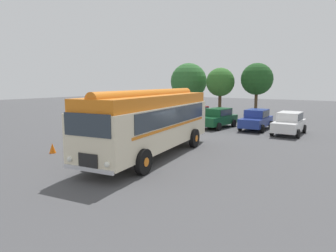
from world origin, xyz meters
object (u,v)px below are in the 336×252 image
(car_near_left, at_px, (195,115))
(car_mid_right, at_px, (256,119))
(vintage_bus, at_px, (152,120))
(car_mid_left, at_px, (218,118))
(traffic_cone, at_px, (52,148))
(car_far_right, at_px, (289,123))

(car_near_left, xyz_separation_m, car_mid_right, (5.71, 0.09, 0.00))
(vintage_bus, distance_m, car_mid_left, 11.21)
(traffic_cone, bearing_deg, car_near_left, 87.19)
(vintage_bus, distance_m, car_far_right, 11.94)
(vintage_bus, xyz_separation_m, car_mid_right, (1.61, 11.88, -1.05))
(car_mid_right, xyz_separation_m, car_far_right, (2.77, -0.82, 0.00))
(car_near_left, height_order, car_mid_right, same)
(car_mid_left, bearing_deg, car_mid_right, 14.84)
(car_mid_right, distance_m, traffic_cone, 15.94)
(vintage_bus, distance_m, car_near_left, 12.53)
(car_near_left, bearing_deg, car_mid_left, -15.34)
(car_near_left, bearing_deg, traffic_cone, -92.81)
(car_near_left, relative_size, car_mid_left, 0.99)
(car_mid_right, height_order, traffic_cone, car_mid_right)
(car_far_right, bearing_deg, vintage_bus, -111.61)
(car_far_right, bearing_deg, traffic_cone, -123.72)
(vintage_bus, bearing_deg, car_mid_left, 97.48)
(car_far_right, distance_m, traffic_cone, 16.55)
(car_near_left, xyz_separation_m, car_mid_left, (2.64, -0.72, 0.00))
(car_near_left, height_order, traffic_cone, car_near_left)
(car_mid_left, xyz_separation_m, car_mid_right, (3.07, 0.81, 0.00))
(car_near_left, distance_m, car_mid_left, 2.74)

